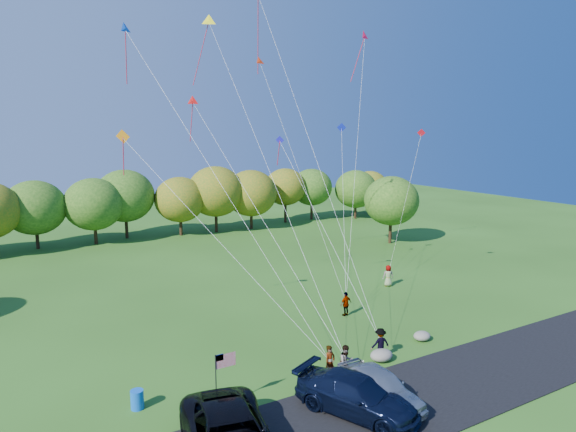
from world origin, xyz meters
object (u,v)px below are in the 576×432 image
Objects in this scene: flyer_a at (330,363)px; flyer_d at (346,304)px; minivan_navy at (357,395)px; minivan_silver at (379,387)px; flyer_c at (380,343)px; flyer_e at (388,276)px; flyer_b at (346,362)px; trash_barrel at (137,400)px.

flyer_a reaches higher than flyer_d.
minivan_navy is at bearing -117.71° from flyer_a.
flyer_c is (3.27, 3.77, -0.03)m from minivan_silver.
minivan_navy reaches higher than flyer_c.
flyer_e is (9.23, 9.86, 0.01)m from flyer_c.
flyer_b is (1.58, 2.92, -0.01)m from minivan_navy.
flyer_a is (-0.55, 3.15, 0.01)m from minivan_silver.
trash_barrel is (-9.67, 5.28, -0.44)m from minivan_silver.
flyer_a is 1.05× the size of flyer_c.
minivan_navy is 9.91m from trash_barrel.
flyer_e reaches higher than trash_barrel.
flyer_c is at bearing 15.56° from minivan_navy.
minivan_navy is at bearing -176.14° from minivan_silver.
flyer_a is 1.07× the size of flyer_d.
flyer_b is 1.06× the size of flyer_d.
trash_barrel is at bearing 9.16° from flyer_d.
flyer_b is at bearing 37.20° from minivan_navy.
minivan_silver is 11.42m from flyer_d.
trash_barrel is at bearing 150.91° from minivan_silver.
trash_barrel is at bearing 122.74° from minivan_navy.
flyer_d is at bearing 17.15° from trash_barrel.
flyer_d is 15.93m from trash_barrel.
flyer_d is at bearing 60.49° from minivan_silver.
minivan_navy is 3.20× the size of flyer_a.
flyer_e is at bearing 43.04° from flyer_b.
flyer_c is 1.93× the size of trash_barrel.
trash_barrel is (-15.22, -4.70, -0.39)m from flyer_d.
flyer_c reaches higher than flyer_d.
flyer_d is at bearing -100.63° from flyer_c.
minivan_silver reaches higher than trash_barrel.
flyer_b is at bearing -14.03° from trash_barrel.
flyer_c is 13.04m from trash_barrel.
minivan_silver reaches higher than flyer_d.
minivan_silver is 5.48× the size of trash_barrel.
flyer_c is at bearing 69.76° from flyer_e.
flyer_d is at bearing 34.59° from flyer_a.
minivan_navy is 3.35m from flyer_a.
flyer_e is at bearing 20.44° from minivan_navy.
flyer_a reaches higher than minivan_silver.
minivan_silver is 2.69× the size of flyer_a.
flyer_d is 0.97× the size of flyer_e.
trash_barrel is at bearing 167.64° from flyer_b.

